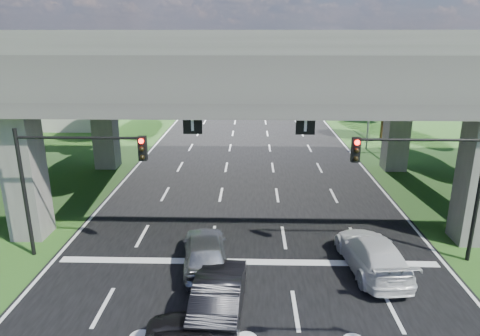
{
  "coord_description": "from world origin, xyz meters",
  "views": [
    {
      "loc": [
        0.1,
        -13.63,
        9.77
      ],
      "look_at": [
        -0.49,
        8.77,
        2.82
      ],
      "focal_mm": 32.0,
      "sensor_mm": 36.0,
      "label": 1
    }
  ],
  "objects_px": {
    "car_white": "(372,254)",
    "streetlight_far": "(367,83)",
    "car_silver": "(205,251)",
    "signal_left": "(69,170)",
    "car_dark": "(219,293)",
    "signal_right": "(431,173)",
    "streetlight_beyond": "(333,69)"
  },
  "relations": [
    {
      "from": "car_white",
      "to": "streetlight_far",
      "type": "bearing_deg",
      "value": -107.84
    },
    {
      "from": "streetlight_far",
      "to": "car_silver",
      "type": "distance_m",
      "value": 24.67
    },
    {
      "from": "signal_left",
      "to": "car_dark",
      "type": "distance_m",
      "value": 8.65
    },
    {
      "from": "signal_right",
      "to": "car_white",
      "type": "relative_size",
      "value": 1.14
    },
    {
      "from": "signal_left",
      "to": "car_silver",
      "type": "height_order",
      "value": "signal_left"
    },
    {
      "from": "car_dark",
      "to": "car_silver",
      "type": "bearing_deg",
      "value": -72.35
    },
    {
      "from": "signal_right",
      "to": "car_white",
      "type": "xyz_separation_m",
      "value": [
        -2.46,
        -0.94,
        -3.39
      ]
    },
    {
      "from": "streetlight_beyond",
      "to": "signal_right",
      "type": "bearing_deg",
      "value": -93.61
    },
    {
      "from": "car_dark",
      "to": "signal_right",
      "type": "bearing_deg",
      "value": -152.25
    },
    {
      "from": "car_dark",
      "to": "car_white",
      "type": "relative_size",
      "value": 0.92
    },
    {
      "from": "signal_right",
      "to": "streetlight_beyond",
      "type": "distance_m",
      "value": 36.17
    },
    {
      "from": "signal_right",
      "to": "car_white",
      "type": "bearing_deg",
      "value": -159.01
    },
    {
      "from": "streetlight_beyond",
      "to": "car_silver",
      "type": "height_order",
      "value": "streetlight_beyond"
    },
    {
      "from": "car_dark",
      "to": "car_white",
      "type": "distance_m",
      "value": 7.11
    },
    {
      "from": "signal_right",
      "to": "car_dark",
      "type": "xyz_separation_m",
      "value": [
        -8.83,
        -4.11,
        -3.36
      ]
    },
    {
      "from": "car_silver",
      "to": "car_dark",
      "type": "bearing_deg",
      "value": 97.53
    },
    {
      "from": "car_white",
      "to": "signal_left",
      "type": "bearing_deg",
      "value": -9.24
    },
    {
      "from": "streetlight_far",
      "to": "car_dark",
      "type": "bearing_deg",
      "value": -114.66
    },
    {
      "from": "signal_left",
      "to": "car_white",
      "type": "xyz_separation_m",
      "value": [
        13.19,
        -0.94,
        -3.39
      ]
    },
    {
      "from": "streetlight_far",
      "to": "streetlight_beyond",
      "type": "xyz_separation_m",
      "value": [
        0.0,
        16.0,
        0.0
      ]
    },
    {
      "from": "signal_left",
      "to": "car_white",
      "type": "distance_m",
      "value": 13.65
    },
    {
      "from": "car_silver",
      "to": "car_dark",
      "type": "relative_size",
      "value": 0.98
    },
    {
      "from": "signal_right",
      "to": "streetlight_far",
      "type": "relative_size",
      "value": 0.6
    },
    {
      "from": "car_dark",
      "to": "car_white",
      "type": "xyz_separation_m",
      "value": [
        6.37,
        3.17,
        -0.04
      ]
    },
    {
      "from": "streetlight_beyond",
      "to": "car_dark",
      "type": "bearing_deg",
      "value": -105.44
    },
    {
      "from": "signal_right",
      "to": "signal_left",
      "type": "xyz_separation_m",
      "value": [
        -15.65,
        0.0,
        0.0
      ]
    },
    {
      "from": "signal_left",
      "to": "car_white",
      "type": "height_order",
      "value": "signal_left"
    },
    {
      "from": "car_dark",
      "to": "car_white",
      "type": "bearing_deg",
      "value": -150.76
    },
    {
      "from": "streetlight_far",
      "to": "car_white",
      "type": "bearing_deg",
      "value": -102.7
    },
    {
      "from": "signal_right",
      "to": "car_white",
      "type": "distance_m",
      "value": 4.3
    },
    {
      "from": "signal_left",
      "to": "car_dark",
      "type": "xyz_separation_m",
      "value": [
        6.82,
        -4.11,
        -3.36
      ]
    },
    {
      "from": "signal_left",
      "to": "car_dark",
      "type": "height_order",
      "value": "signal_left"
    }
  ]
}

